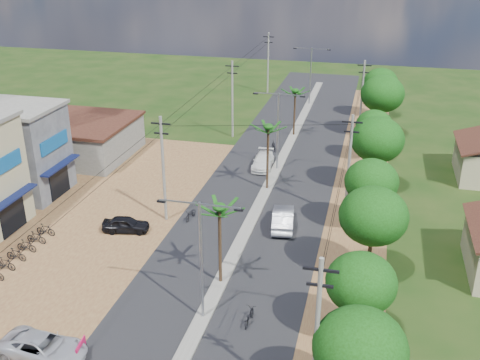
# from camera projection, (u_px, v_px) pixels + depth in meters

# --- Properties ---
(ground) EXTENTS (160.00, 160.00, 0.00)m
(ground) POSITION_uv_depth(u_px,v_px,m) (203.00, 318.00, 34.80)
(ground) COLOR black
(ground) RESTS_ON ground
(road) EXTENTS (12.00, 110.00, 0.04)m
(road) POSITION_uv_depth(u_px,v_px,m) (255.00, 213.00, 48.16)
(road) COLOR black
(road) RESTS_ON ground
(median) EXTENTS (1.00, 90.00, 0.18)m
(median) POSITION_uv_depth(u_px,v_px,m) (263.00, 197.00, 50.80)
(median) COLOR #605E56
(median) RESTS_ON ground
(dirt_lot_west) EXTENTS (18.00, 46.00, 0.04)m
(dirt_lot_west) POSITION_uv_depth(u_px,v_px,m) (55.00, 230.00, 45.24)
(dirt_lot_west) COLOR brown
(dirt_lot_west) RESTS_ON ground
(dirt_shoulder_east) EXTENTS (5.00, 90.00, 0.03)m
(dirt_shoulder_east) POSITION_uv_depth(u_px,v_px,m) (356.00, 224.00, 46.27)
(dirt_shoulder_east) COLOR brown
(dirt_shoulder_east) RESTS_ON ground
(shophouse_grey) EXTENTS (9.00, 6.40, 8.30)m
(shophouse_grey) POSITION_uv_depth(u_px,v_px,m) (15.00, 150.00, 50.49)
(shophouse_grey) COLOR #45464B
(shophouse_grey) RESTS_ON ground
(low_shed) EXTENTS (10.40, 10.40, 3.95)m
(low_shed) POSITION_uv_depth(u_px,v_px,m) (83.00, 138.00, 60.05)
(low_shed) COLOR #605E56
(low_shed) RESTS_ON ground
(tree_east_a) EXTENTS (4.40, 4.40, 6.37)m
(tree_east_a) POSITION_uv_depth(u_px,v_px,m) (360.00, 349.00, 25.57)
(tree_east_a) COLOR black
(tree_east_a) RESTS_ON ground
(tree_east_b) EXTENTS (4.00, 4.00, 5.83)m
(tree_east_b) POSITION_uv_depth(u_px,v_px,m) (361.00, 283.00, 31.11)
(tree_east_b) COLOR black
(tree_east_b) RESTS_ON ground
(tree_east_c) EXTENTS (4.60, 4.60, 6.83)m
(tree_east_c) POSITION_uv_depth(u_px,v_px,m) (373.00, 216.00, 36.96)
(tree_east_c) COLOR black
(tree_east_c) RESTS_ON ground
(tree_east_d) EXTENTS (4.20, 4.20, 6.13)m
(tree_east_d) POSITION_uv_depth(u_px,v_px,m) (371.00, 182.00, 43.47)
(tree_east_d) COLOR black
(tree_east_d) RESTS_ON ground
(tree_east_e) EXTENTS (4.80, 4.80, 7.14)m
(tree_east_e) POSITION_uv_depth(u_px,v_px,m) (377.00, 140.00, 50.25)
(tree_east_e) COLOR black
(tree_east_e) RESTS_ON ground
(tree_east_f) EXTENTS (3.80, 3.80, 5.52)m
(tree_east_f) POSITION_uv_depth(u_px,v_px,m) (374.00, 125.00, 57.94)
(tree_east_f) COLOR black
(tree_east_f) RESTS_ON ground
(tree_east_g) EXTENTS (5.00, 5.00, 7.38)m
(tree_east_g) POSITION_uv_depth(u_px,v_px,m) (383.00, 94.00, 64.40)
(tree_east_g) COLOR black
(tree_east_g) RESTS_ON ground
(tree_east_h) EXTENTS (4.40, 4.40, 6.52)m
(tree_east_h) POSITION_uv_depth(u_px,v_px,m) (381.00, 83.00, 71.83)
(tree_east_h) COLOR black
(tree_east_h) RESTS_ON ground
(palm_median_near) EXTENTS (2.00, 2.00, 6.15)m
(palm_median_near) POSITION_uv_depth(u_px,v_px,m) (219.00, 211.00, 36.17)
(palm_median_near) COLOR black
(palm_median_near) RESTS_ON ground
(palm_median_mid) EXTENTS (2.00, 2.00, 6.55)m
(palm_median_mid) POSITION_uv_depth(u_px,v_px,m) (268.00, 130.00, 50.27)
(palm_median_mid) COLOR black
(palm_median_mid) RESTS_ON ground
(palm_median_far) EXTENTS (2.00, 2.00, 5.85)m
(palm_median_far) POSITION_uv_depth(u_px,v_px,m) (295.00, 93.00, 64.78)
(palm_median_far) COLOR black
(palm_median_far) RESTS_ON ground
(streetlight_near) EXTENTS (5.10, 0.18, 8.00)m
(streetlight_near) POSITION_uv_depth(u_px,v_px,m) (201.00, 252.00, 32.90)
(streetlight_near) COLOR gray
(streetlight_near) RESTS_ON ground
(streetlight_mid) EXTENTS (5.10, 0.18, 8.00)m
(streetlight_mid) POSITION_uv_depth(u_px,v_px,m) (278.00, 125.00, 55.17)
(streetlight_mid) COLOR gray
(streetlight_mid) RESTS_ON ground
(streetlight_far) EXTENTS (5.10, 0.18, 8.00)m
(streetlight_far) POSITION_uv_depth(u_px,v_px,m) (311.00, 71.00, 77.44)
(streetlight_far) COLOR gray
(streetlight_far) RESTS_ON ground
(utility_pole_w_b) EXTENTS (1.60, 0.24, 9.00)m
(utility_pole_w_b) POSITION_uv_depth(u_px,v_px,m) (163.00, 167.00, 45.15)
(utility_pole_w_b) COLOR #605E56
(utility_pole_w_b) RESTS_ON ground
(utility_pole_w_c) EXTENTS (1.60, 0.24, 9.00)m
(utility_pole_w_c) POSITION_uv_depth(u_px,v_px,m) (232.00, 98.00, 64.75)
(utility_pole_w_c) COLOR #605E56
(utility_pole_w_c) RESTS_ON ground
(utility_pole_w_d) EXTENTS (1.60, 0.24, 9.00)m
(utility_pole_w_d) POSITION_uv_depth(u_px,v_px,m) (268.00, 62.00, 83.45)
(utility_pole_w_d) COLOR #605E56
(utility_pole_w_d) RESTS_ON ground
(utility_pole_e_a) EXTENTS (1.60, 0.24, 9.00)m
(utility_pole_e_a) POSITION_uv_depth(u_px,v_px,m) (316.00, 337.00, 25.91)
(utility_pole_e_a) COLOR #605E56
(utility_pole_e_a) RESTS_ON ground
(utility_pole_e_b) EXTENTS (1.60, 0.24, 9.00)m
(utility_pole_e_b) POSITION_uv_depth(u_px,v_px,m) (349.00, 165.00, 45.50)
(utility_pole_e_b) COLOR #605E56
(utility_pole_e_b) RESTS_ON ground
(utility_pole_e_c) EXTENTS (1.60, 0.24, 9.00)m
(utility_pole_e_c) POSITION_uv_depth(u_px,v_px,m) (362.00, 97.00, 65.10)
(utility_pole_e_c) COLOR #605E56
(utility_pole_e_c) RESTS_ON ground
(car_silver_mid) EXTENTS (2.29, 4.97, 1.58)m
(car_silver_mid) POSITION_uv_depth(u_px,v_px,m) (283.00, 218.00, 45.49)
(car_silver_mid) COLOR #ADAFB6
(car_silver_mid) RESTS_ON ground
(car_white_far) EXTENTS (2.21, 4.84, 1.37)m
(car_white_far) POSITION_uv_depth(u_px,v_px,m) (263.00, 161.00, 57.39)
(car_white_far) COLOR silver
(car_white_far) RESTS_ON ground
(car_parked_silver) EXTENTS (5.14, 2.62, 1.39)m
(car_parked_silver) POSITION_uv_depth(u_px,v_px,m) (43.00, 348.00, 31.26)
(car_parked_silver) COLOR #ADAFB6
(car_parked_silver) RESTS_ON ground
(car_parked_dark) EXTENTS (3.95, 2.20, 1.27)m
(car_parked_dark) POSITION_uv_depth(u_px,v_px,m) (126.00, 225.00, 44.83)
(car_parked_dark) COLOR black
(car_parked_dark) RESTS_ON ground
(moto_rider_east) EXTENTS (0.70, 1.82, 0.94)m
(moto_rider_east) POSITION_uv_depth(u_px,v_px,m) (249.00, 317.00, 34.19)
(moto_rider_east) COLOR black
(moto_rider_east) RESTS_ON ground
(moto_rider_west_a) EXTENTS (0.85, 1.83, 0.93)m
(moto_rider_west_a) POSITION_uv_depth(u_px,v_px,m) (191.00, 214.00, 46.88)
(moto_rider_west_a) COLOR black
(moto_rider_west_a) RESTS_ON ground
(moto_rider_west_b) EXTENTS (1.15, 1.85, 1.08)m
(moto_rider_west_b) POSITION_uv_depth(u_px,v_px,m) (274.00, 146.00, 62.03)
(moto_rider_west_b) COLOR black
(moto_rider_west_b) RESTS_ON ground
(roadside_sign) EXTENTS (0.24, 1.27, 1.06)m
(roadside_sign) POSITION_uv_depth(u_px,v_px,m) (81.00, 350.00, 31.37)
(roadside_sign) COLOR #B71043
(roadside_sign) RESTS_ON ground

